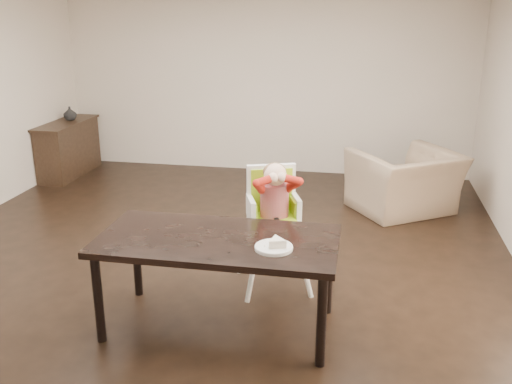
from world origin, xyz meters
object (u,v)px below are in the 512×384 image
dining_table (218,247)px  high_chair (274,200)px  armchair (406,172)px  sideboard (69,148)px

dining_table → high_chair: (0.30, 0.79, 0.13)m
dining_table → armchair: size_ratio=1.57×
high_chair → sideboard: 4.55m
high_chair → armchair: size_ratio=1.00×
dining_table → sideboard: (-3.21, 3.66, -0.27)m
armchair → sideboard: size_ratio=0.91×
sideboard → high_chair: bearing=-39.3°
high_chair → sideboard: (-3.51, 2.87, -0.41)m
high_chair → dining_table: bearing=-130.3°
high_chair → armchair: high_chair is taller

